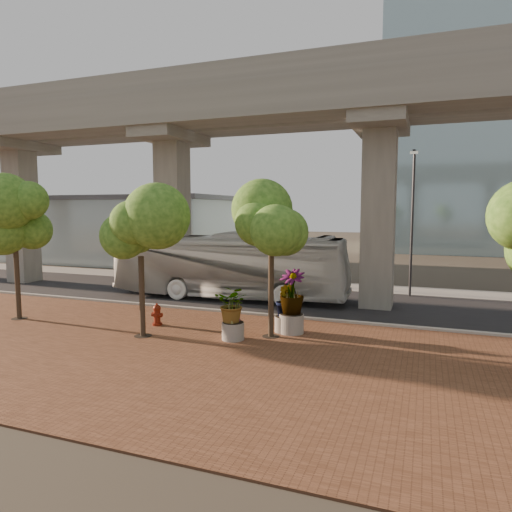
% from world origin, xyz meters
% --- Properties ---
extents(ground, '(160.00, 160.00, 0.00)m').
position_xyz_m(ground, '(0.00, 0.00, 0.00)').
color(ground, '#3A352A').
rests_on(ground, ground).
extents(brick_plaza, '(70.00, 13.00, 0.06)m').
position_xyz_m(brick_plaza, '(0.00, -8.00, 0.03)').
color(brick_plaza, brown).
rests_on(brick_plaza, ground).
extents(asphalt_road, '(90.00, 8.00, 0.04)m').
position_xyz_m(asphalt_road, '(0.00, 2.00, 0.02)').
color(asphalt_road, black).
rests_on(asphalt_road, ground).
extents(curb_strip, '(70.00, 0.25, 0.16)m').
position_xyz_m(curb_strip, '(0.00, -2.00, 0.08)').
color(curb_strip, '#9E9A93').
rests_on(curb_strip, ground).
extents(far_sidewalk, '(90.00, 3.00, 0.06)m').
position_xyz_m(far_sidewalk, '(0.00, 7.50, 0.03)').
color(far_sidewalk, '#9E9A93').
rests_on(far_sidewalk, ground).
extents(transit_viaduct, '(72.00, 5.60, 12.40)m').
position_xyz_m(transit_viaduct, '(0.00, 2.00, 7.29)').
color(transit_viaduct, gray).
rests_on(transit_viaduct, ground).
extents(station_pavilion, '(23.00, 13.00, 6.30)m').
position_xyz_m(station_pavilion, '(-20.00, 16.00, 3.22)').
color(station_pavilion, '#A9BDC1').
rests_on(station_pavilion, ground).
extents(transit_bus, '(13.54, 3.78, 3.73)m').
position_xyz_m(transit_bus, '(-2.09, 1.55, 1.87)').
color(transit_bus, silver).
rests_on(transit_bus, ground).
extents(fire_hydrant, '(0.48, 0.43, 0.95)m').
position_xyz_m(fire_hydrant, '(-2.51, -5.32, 0.52)').
color(fire_hydrant, maroon).
rests_on(fire_hydrant, ground).
extents(planter_front, '(1.92, 1.92, 2.12)m').
position_xyz_m(planter_front, '(1.46, -6.19, 1.34)').
color(planter_front, '#A8A097').
rests_on(planter_front, ground).
extents(planter_right, '(2.44, 2.44, 2.60)m').
position_xyz_m(planter_right, '(3.31, -4.48, 1.64)').
color(planter_right, '#A39B93').
rests_on(planter_right, ground).
extents(planter_left, '(1.83, 1.83, 2.01)m').
position_xyz_m(planter_left, '(3.00, -4.42, 1.28)').
color(planter_left, '#A69F96').
rests_on(planter_left, ground).
extents(street_tree_far_west, '(3.88, 3.88, 6.45)m').
position_xyz_m(street_tree_far_west, '(-9.12, -6.52, 4.72)').
color(street_tree_far_west, '#3F2E24').
rests_on(street_tree_far_west, ground).
extents(street_tree_near_west, '(3.82, 3.82, 6.05)m').
position_xyz_m(street_tree_near_west, '(-2.09, -6.99, 4.35)').
color(street_tree_near_west, '#3F2E24').
rests_on(street_tree_near_west, ground).
extents(street_tree_near_east, '(3.74, 3.74, 6.31)m').
position_xyz_m(street_tree_near_east, '(2.69, -5.27, 4.65)').
color(street_tree_near_east, '#3F2E24').
rests_on(street_tree_near_east, ground).
extents(streetlamp_west, '(0.40, 1.18, 8.16)m').
position_xyz_m(streetlamp_west, '(-8.51, 7.22, 4.77)').
color(streetlamp_west, '#28282D').
rests_on(streetlamp_west, ground).
extents(streetlamp_east, '(0.41, 1.20, 8.27)m').
position_xyz_m(streetlamp_east, '(7.53, 5.53, 4.83)').
color(streetlamp_east, '#2A2B2F').
rests_on(streetlamp_east, ground).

